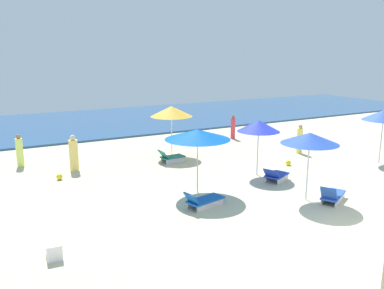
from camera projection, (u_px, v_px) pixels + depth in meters
ground_plane at (366, 240)px, 11.38m from camera, size 60.00×60.00×0.00m
ocean at (114, 120)px, 31.36m from camera, size 60.00×13.26×0.12m
umbrella_0 at (198, 134)px, 14.80m from camera, size 2.48×2.48×2.47m
lounge_chair_0_0 at (203, 200)px, 13.77m from camera, size 1.56×0.88×0.65m
umbrella_1 at (384, 115)px, 18.94m from camera, size 1.99×1.99×2.61m
umbrella_2 at (171, 111)px, 20.25m from camera, size 2.15×2.15×2.61m
lounge_chair_2_0 at (171, 157)px, 19.46m from camera, size 1.32×0.72×0.66m
umbrella_3 at (310, 138)px, 14.05m from camera, size 2.06×2.06×2.50m
lounge_chair_3_0 at (332, 196)px, 14.22m from camera, size 1.61×1.20×0.74m
umbrella_4 at (259, 126)px, 17.03m from camera, size 1.85×1.85×2.45m
lounge_chair_4_0 at (276, 175)px, 16.55m from camera, size 1.41×1.10×0.64m
beachgoer_0 at (74, 154)px, 17.93m from camera, size 0.42×0.42×1.67m
beachgoer_1 at (20, 152)px, 18.64m from camera, size 0.45×0.45×1.56m
beachgoer_2 at (233, 127)px, 24.79m from camera, size 0.40×0.40×1.50m
beachgoer_3 at (300, 140)px, 21.16m from camera, size 0.42×0.42×1.56m
cooler_box_0 at (54, 250)px, 10.38m from camera, size 0.44×0.62×0.42m
beach_ball_1 at (59, 177)px, 16.79m from camera, size 0.26×0.26×0.26m
beach_ball_2 at (288, 163)px, 18.96m from camera, size 0.25×0.25×0.25m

